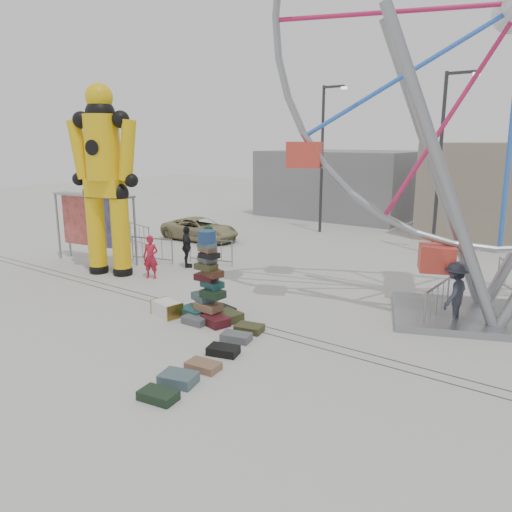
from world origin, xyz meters
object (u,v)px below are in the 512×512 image
Objects in this scene: barricade_dummy_c at (211,251)px; barricade_dummy_a at (139,235)px; pedestrian_grey at (455,293)px; pedestrian_green at (209,249)px; suitcase_tower at (209,295)px; parked_suv at (200,229)px; lamp_post_left at (324,152)px; barricade_dummy_b at (152,250)px; pedestrian_red at (151,257)px; steamer_trunk at (167,309)px; banner_scaffold at (94,211)px; pedestrian_black at (187,247)px; lamp_post_right at (442,155)px; crash_test_dummy at (104,174)px; barricade_wheel_front at (437,302)px.

barricade_dummy_a is at bearing 158.86° from barricade_dummy_c.
pedestrian_grey is (10.29, -1.27, 0.37)m from barricade_dummy_c.
barricade_dummy_c is 1.11× the size of pedestrian_green.
suitcase_tower reaches higher than barricade_dummy_a.
pedestrian_grey reaches higher than parked_suv.
suitcase_tower is 7.02m from pedestrian_grey.
barricade_dummy_a is 5.34m from barricade_dummy_c.
pedestrian_grey is (10.16, -10.66, -3.56)m from lamp_post_left.
barricade_dummy_b is 1.21× the size of pedestrian_red.
pedestrian_red reaches higher than steamer_trunk.
banner_scaffold is 4.33m from pedestrian_black.
lamp_post_left is 4.00× the size of barricade_dummy_b.
pedestrian_black reaches higher than parked_suv.
suitcase_tower is 1.54× the size of pedestrian_black.
parked_suv is at bearing 138.61° from steamer_trunk.
lamp_post_right is 9.88m from pedestrian_grey.
crash_test_dummy is 7.98m from parked_suv.
pedestrian_green is (-9.15, 0.31, 0.35)m from barricade_wheel_front.
lamp_post_right is at bearing 42.50° from barricade_dummy_a.
banner_scaffold is 2.05× the size of barricade_wheel_front.
steamer_trunk is (5.29, -2.07, -3.68)m from crash_test_dummy.
banner_scaffold is 2.05× the size of barricade_dummy_c.
suitcase_tower reaches higher than pedestrian_grey.
barricade_dummy_a is at bearing 133.43° from barricade_dummy_b.
pedestrian_green is (5.94, -1.54, 0.35)m from barricade_dummy_a.
parked_suv reaches higher than barricade_dummy_b.
lamp_post_right and lamp_post_left have the same top height.
parked_suv reaches higher than steamer_trunk.
pedestrian_green reaches higher than parked_suv.
parked_suv is (-1.71, 7.06, -3.31)m from crash_test_dummy.
lamp_post_right is 4.00× the size of barricade_dummy_b.
parked_suv is at bearing -124.10° from lamp_post_left.
pedestrian_black is at bearing -93.09° from lamp_post_left.
pedestrian_green is at bearing -127.94° from pedestrian_black.
barricade_wheel_front is at bearing -3.10° from banner_scaffold.
lamp_post_left is 15.88m from steamer_trunk.
barricade_wheel_front is 1.16× the size of pedestrian_black.
barricade_dummy_c is (-3.16, 5.61, 0.33)m from steamer_trunk.
crash_test_dummy is at bearing -39.00° from barricade_dummy_a.
pedestrian_green reaches higher than steamer_trunk.
banner_scaffold is at bearing 169.03° from steamer_trunk.
pedestrian_red is 2.40m from pedestrian_green.
parked_suv is at bearing -104.22° from pedestrian_grey.
barricade_wheel_front is (11.93, 2.37, -3.35)m from crash_test_dummy.
pedestrian_green is 9.66m from pedestrian_grey.
banner_scaffold reaches higher than pedestrian_green.
suitcase_tower is 5.63m from pedestrian_green.
lamp_post_right is 1.00× the size of lamp_post_left.
barricade_dummy_c is at bearing 15.44° from barricade_dummy_b.
pedestrian_black reaches higher than steamer_trunk.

